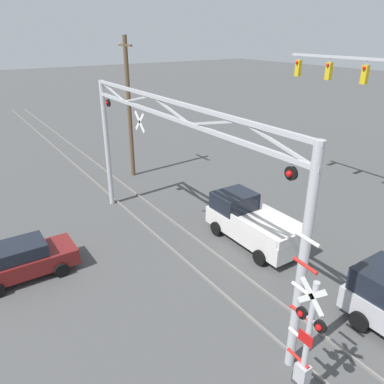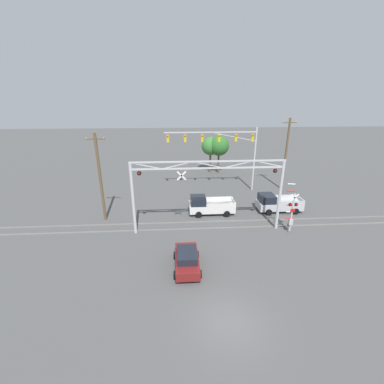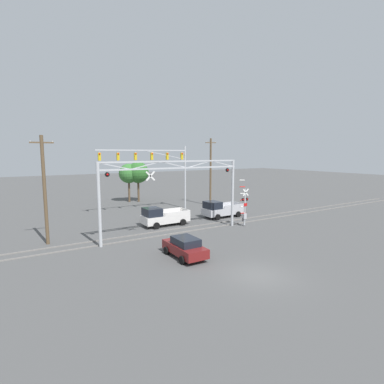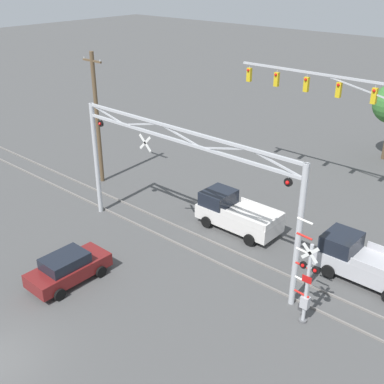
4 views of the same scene
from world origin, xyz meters
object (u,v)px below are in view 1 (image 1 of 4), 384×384
object	(u,v)px
pickup_truck_lead	(250,222)
crossing_gantry	(170,157)
sedan_waiting	(23,260)
utility_pole_left	(129,108)
crossing_signal_mast	(305,347)

from	to	relation	value
pickup_truck_lead	crossing_gantry	bearing A→B (deg)	-99.99
sedan_waiting	utility_pole_left	world-z (taller)	utility_pole_left
crossing_gantry	crossing_signal_mast	distance (m)	8.41
crossing_signal_mast	utility_pole_left	world-z (taller)	utility_pole_left
crossing_gantry	utility_pole_left	size ratio (longest dim) A/B	1.55
crossing_signal_mast	utility_pole_left	size ratio (longest dim) A/B	0.54
crossing_gantry	utility_pole_left	xyz separation A→B (m)	(-10.51, 3.08, 0.00)
crossing_signal_mast	pickup_truck_lead	world-z (taller)	crossing_signal_mast
crossing_gantry	pickup_truck_lead	world-z (taller)	crossing_gantry
pickup_truck_lead	sedan_waiting	size ratio (longest dim) A/B	1.23
crossing_gantry	utility_pole_left	world-z (taller)	utility_pole_left
crossing_signal_mast	utility_pole_left	xyz separation A→B (m)	(-18.41, 3.87, 2.76)
crossing_gantry	sedan_waiting	size ratio (longest dim) A/B	3.47
sedan_waiting	crossing_signal_mast	bearing A→B (deg)	26.10
crossing_signal_mast	pickup_truck_lead	size ratio (longest dim) A/B	0.99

